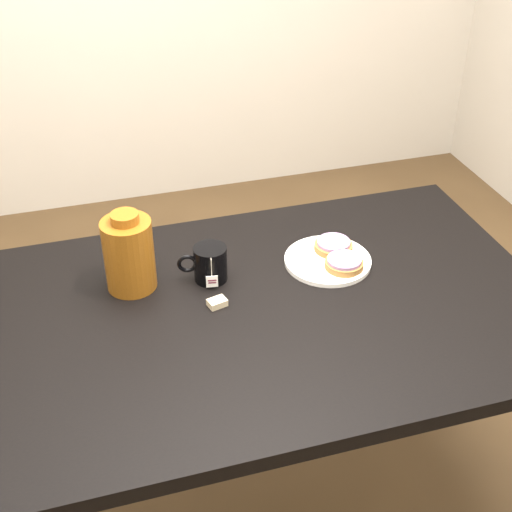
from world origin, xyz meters
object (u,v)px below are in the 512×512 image
object	(u,v)px
table	(270,331)
bagel_package	(129,253)
plate	(328,260)
bagel_back	(333,245)
mug	(210,263)
bagel_front	(344,263)
teabag_pouch	(217,303)

from	to	relation	value
table	bagel_package	bearing A→B (deg)	150.16
table	plate	world-z (taller)	plate
bagel_back	mug	distance (m)	0.35
mug	bagel_package	bearing A→B (deg)	-178.44
plate	bagel_package	bearing A→B (deg)	174.94
table	bagel_front	world-z (taller)	bagel_front
bagel_package	teabag_pouch	bearing A→B (deg)	-37.29
bagel_back	bagel_front	distance (m)	0.09
bagel_back	teabag_pouch	distance (m)	0.39
bagel_back	teabag_pouch	bearing A→B (deg)	-159.35
bagel_front	bagel_package	bearing A→B (deg)	170.14
mug	teabag_pouch	world-z (taller)	mug
bagel_front	teabag_pouch	world-z (taller)	bagel_front
bagel_front	mug	distance (m)	0.35
table	bagel_front	xyz separation A→B (m)	(0.23, 0.09, 0.11)
teabag_pouch	plate	bearing A→B (deg)	16.47
bagel_back	bagel_package	xyz separation A→B (m)	(-0.55, 0.01, 0.07)
table	plate	bearing A→B (deg)	33.33
plate	bagel_package	xyz separation A→B (m)	(-0.52, 0.05, 0.09)
plate	mug	world-z (taller)	mug
mug	bagel_package	distance (m)	0.21
plate	mug	distance (m)	0.32
plate	mug	size ratio (longest dim) A/B	1.73
table	mug	size ratio (longest dim) A/B	10.41
bagel_back	bagel_package	distance (m)	0.55
table	plate	distance (m)	0.26
bagel_front	mug	xyz separation A→B (m)	(-0.35, 0.07, 0.02)
mug	teabag_pouch	bearing A→B (deg)	-85.14
plate	mug	bearing A→B (deg)	176.82
teabag_pouch	bagel_package	size ratio (longest dim) A/B	0.21
bagel_front	mug	size ratio (longest dim) A/B	0.88
plate	bagel_back	world-z (taller)	bagel_back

